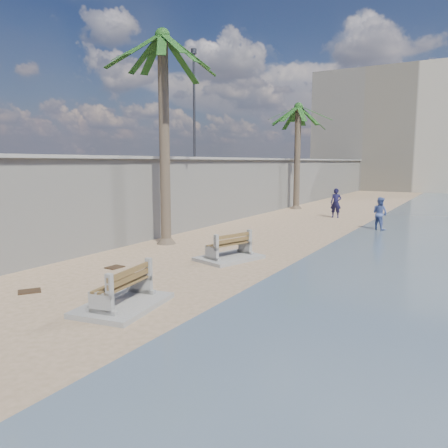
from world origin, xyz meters
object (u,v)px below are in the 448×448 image
at_px(bench_far, 229,248).
at_px(palm_mid, 162,39).
at_px(palm_back, 298,108).
at_px(bench_near, 123,290).
at_px(person_b, 380,212).
at_px(person_a, 336,201).

height_order(bench_far, palm_mid, palm_mid).
relative_size(palm_mid, palm_back, 1.13).
bearing_deg(palm_back, palm_mid, -88.94).
distance_m(bench_near, bench_far, 5.64).
distance_m(bench_far, person_b, 10.14).
height_order(bench_near, palm_mid, palm_mid).
bearing_deg(palm_mid, bench_near, -59.45).
height_order(bench_near, person_a, person_a).
height_order(bench_near, palm_back, palm_back).
xyz_separation_m(palm_mid, person_b, (6.89, 8.36, -7.20)).
relative_size(person_a, person_b, 1.13).
bearing_deg(person_b, palm_mid, 78.94).
distance_m(palm_mid, palm_back, 15.67).
xyz_separation_m(person_a, person_b, (3.25, -3.63, -0.12)).
relative_size(palm_back, person_a, 3.95).
height_order(person_a, person_b, person_a).
xyz_separation_m(bench_near, bench_far, (-0.35, 5.63, -0.01)).
bearing_deg(bench_near, person_a, 91.30).
relative_size(bench_far, palm_back, 0.31).
bearing_deg(palm_mid, palm_back, 91.06).
relative_size(bench_near, bench_far, 0.98).
distance_m(bench_near, person_a, 18.90).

